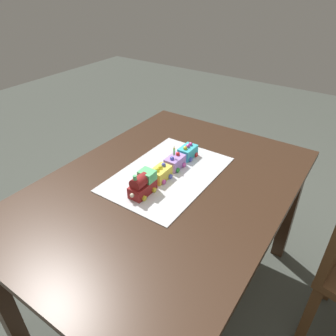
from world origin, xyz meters
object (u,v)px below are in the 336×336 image
Objects in this scene: dining_table at (165,204)px; cake_car_gondola_lavender at (175,162)px; cake_car_caboose_lemon at (160,173)px; cake_car_hopper_turquoise at (188,152)px; birthday_candle at (174,151)px; cake_locomotive at (143,184)px.

cake_car_gondola_lavender is at bearing 16.65° from dining_table.
cake_car_gondola_lavender reaches higher than dining_table.
cake_car_caboose_lemon is 0.12m from cake_car_gondola_lavender.
cake_car_hopper_turquoise is at bearing 0.00° from cake_car_gondola_lavender.
birthday_candle reaches higher than cake_car_gondola_lavender.
cake_car_caboose_lemon is at bearing 180.00° from cake_car_gondola_lavender.
cake_car_hopper_turquoise is at bearing 0.00° from cake_locomotive.
birthday_candle is at bearing -180.00° from cake_car_gondola_lavender.
dining_table is at bearing -170.72° from cake_car_hopper_turquoise.
dining_table is 0.30m from cake_car_hopper_turquoise.
cake_car_hopper_turquoise reaches higher than dining_table.
cake_car_hopper_turquoise is (0.24, 0.00, 0.00)m from cake_car_caboose_lemon.
cake_car_caboose_lemon is (0.13, 0.00, -0.02)m from cake_locomotive.
birthday_candle reaches higher than dining_table.
dining_table is 14.00× the size of cake_car_caboose_lemon.
cake_car_gondola_lavender is at bearing -0.00° from cake_car_caboose_lemon.
dining_table is 10.00× the size of cake_locomotive.
birthday_candle reaches higher than cake_car_hopper_turquoise.
dining_table is 0.19m from cake_locomotive.
dining_table is 14.00× the size of cake_car_gondola_lavender.
dining_table is at bearing -119.70° from cake_car_caboose_lemon.
dining_table is at bearing -162.51° from birthday_candle.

